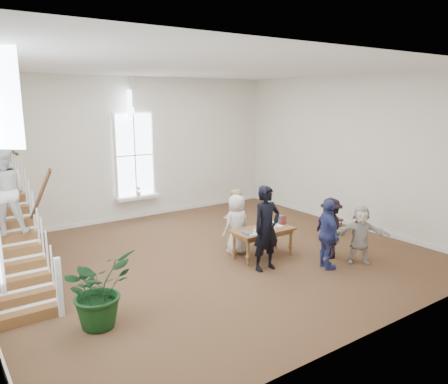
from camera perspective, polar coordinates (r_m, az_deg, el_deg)
ground at (r=10.86m, az=-1.57°, el=-8.45°), size 10.00×10.00×0.00m
room_shell at (r=14.46m, az=-11.22°, el=-1.79°), size 10.49×10.00×10.00m
staircase at (r=9.59m, az=-26.55°, el=-2.42°), size 1.10×4.10×2.92m
library_table at (r=10.69m, az=5.14°, el=-5.26°), size 1.54×0.79×0.77m
police_officer at (r=9.85m, az=5.57°, el=-4.74°), size 0.72×0.48×1.94m
elderly_woman at (r=10.90m, az=1.67°, el=-4.22°), size 0.75×0.50×1.50m
person_yellow at (r=11.46m, az=1.38°, el=-3.37°), size 0.84×0.71×1.52m
woman_cluster_a at (r=10.17m, az=13.39°, el=-5.43°), size 0.71×1.02×1.61m
woman_cluster_b at (r=10.91m, az=13.72°, el=-4.60°), size 0.95×1.11×1.49m
woman_cluster_c at (r=10.75m, az=17.37°, el=-5.32°), size 1.25×1.15×1.39m
floor_plant at (r=7.85m, az=-16.13°, el=-12.10°), size 1.49×1.41×1.31m
side_chair at (r=12.91m, az=13.86°, el=-2.99°), size 0.50×0.50×0.96m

